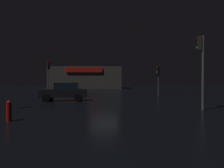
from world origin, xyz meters
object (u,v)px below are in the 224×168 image
traffic_signal_opposite (48,70)px  traffic_signal_cross_right (158,74)px  fire_hydrant (9,111)px  car_near (65,91)px  store_building (87,78)px  traffic_signal_cross_left (201,58)px

traffic_signal_opposite → traffic_signal_cross_right: 13.62m
fire_hydrant → car_near: bearing=87.5°
store_building → traffic_signal_cross_right: store_building is taller
traffic_signal_cross_left → car_near: (-9.69, 5.74, -2.32)m
traffic_signal_opposite → fire_hydrant: 15.82m
traffic_signal_opposite → traffic_signal_cross_left: 17.82m
traffic_signal_cross_left → fire_hydrant: traffic_signal_cross_left is taller
traffic_signal_cross_left → car_near: size_ratio=1.08×
car_near → fire_hydrant: 8.99m
store_building → traffic_signal_cross_left: bearing=-73.1°
traffic_signal_cross_left → car_near: bearing=149.4°
traffic_signal_cross_right → car_near: 12.32m
store_building → car_near: bearing=-87.0°
traffic_signal_cross_left → traffic_signal_opposite: bearing=137.4°
store_building → traffic_signal_cross_right: (11.82, -24.96, 0.04)m
traffic_signal_cross_left → store_building: bearing=106.9°
traffic_signal_opposite → car_near: size_ratio=1.00×
traffic_signal_cross_right → car_near: traffic_signal_cross_right is taller
traffic_signal_opposite → traffic_signal_cross_left: bearing=-42.6°
traffic_signal_opposite → fire_hydrant: bearing=-78.8°
traffic_signal_opposite → traffic_signal_cross_right: bearing=1.6°
traffic_signal_cross_left → traffic_signal_cross_right: bearing=87.7°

